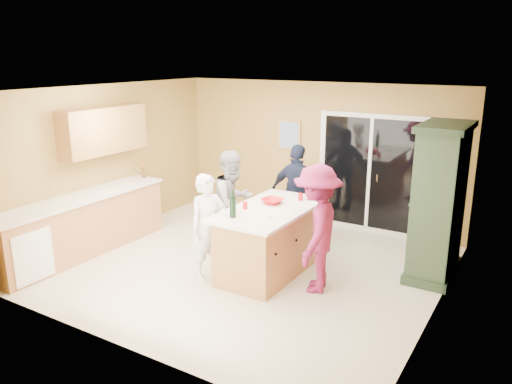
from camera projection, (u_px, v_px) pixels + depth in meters
The scene contains 22 objects.
floor at pixel (244, 266), 7.51m from camera, with size 5.50×5.50×0.00m, color beige.
ceiling at pixel (243, 90), 6.81m from camera, with size 5.50×5.00×0.10m, color silver.
wall_back at pixel (316, 153), 9.22m from camera, with size 5.50×0.10×2.60m, color tan.
wall_front at pixel (112, 234), 5.10m from camera, with size 5.50×0.10×2.60m, color tan.
wall_left at pixel (108, 161), 8.53m from camera, with size 0.10×5.00×2.60m, color tan.
wall_right at pixel (443, 212), 5.79m from camera, with size 0.10×5.00×2.60m, color tan.
left_cabinet_run at pixel (75, 228), 7.74m from camera, with size 0.65×3.05×1.24m.
upper_cabinets at pixel (104, 130), 8.12m from camera, with size 0.35×1.60×0.75m, color #B37545.
sliding_door at pixel (370, 174), 8.74m from camera, with size 1.90×0.07×2.10m.
framed_picture at pixel (289, 135), 9.40m from camera, with size 0.46×0.04×0.56m.
kitchen_island at pixel (269, 243), 7.16m from camera, with size 1.02×1.87×0.98m.
green_hutch at pixel (439, 204), 6.93m from camera, with size 0.63×1.19×2.19m.
woman_white at pixel (208, 227), 6.93m from camera, with size 0.55×0.36×1.51m, color white.
woman_grey at pixel (233, 203), 7.80m from camera, with size 0.80×0.63×1.66m, color gray.
woman_navy at pixel (297, 194), 8.32m from camera, with size 0.97×0.40×1.66m, color #181E35.
woman_magenta at pixel (317, 229), 6.55m from camera, with size 1.11×0.64×1.72m, color maroon.
serving_bowl at pixel (272, 201), 7.24m from camera, with size 0.30×0.30×0.07m, color red.
tulip_vase at pixel (143, 168), 8.86m from camera, with size 0.18×0.12×0.34m, color #B11511.
tumbler_near at pixel (300, 197), 7.39m from camera, with size 0.07×0.07×0.11m, color red.
tumbler_far at pixel (245, 205), 6.98m from camera, with size 0.07×0.07×0.10m, color red.
wine_bottle at pixel (233, 207), 6.60m from camera, with size 0.09×0.09×0.37m.
white_plate at pixel (264, 215), 6.68m from camera, with size 0.23×0.23×0.02m, color white.
Camera 1 is at (3.74, -5.85, 3.08)m, focal length 35.00 mm.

